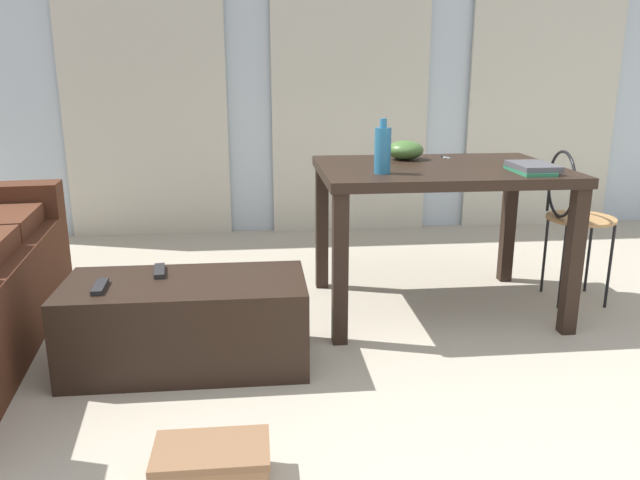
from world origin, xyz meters
name	(u,v)px	position (x,y,z in m)	size (l,w,h in m)	color
ground_plane	(413,337)	(0.00, 1.40, 0.00)	(8.66, 8.66, 0.00)	#B2A893
wall_back	(349,60)	(0.00, 3.61, 1.32)	(6.07, 0.10, 2.63)	silver
curtains	(351,82)	(0.00, 3.52, 1.16)	(4.31, 0.03, 2.32)	beige
coffee_table	(187,323)	(-1.06, 1.23, 0.19)	(1.03, 0.49, 0.39)	black
craft_table	(438,186)	(0.20, 1.78, 0.67)	(1.23, 0.89, 0.78)	black
wire_chair	(571,207)	(0.96, 1.82, 0.53)	(0.37, 0.38, 0.84)	#B7844C
bottle_near	(383,150)	(-0.14, 1.57, 0.89)	(0.08, 0.08, 0.26)	teal
bowl	(405,150)	(0.08, 2.02, 0.83)	(0.20, 0.20, 0.10)	#477033
book_stack	(532,168)	(0.58, 1.53, 0.80)	(0.18, 0.29, 0.04)	#2D7F56
scissors	(444,157)	(0.32, 2.08, 0.78)	(0.05, 0.10, 0.00)	#9EA0A5
tv_remote_primary	(100,287)	(-1.39, 1.16, 0.40)	(0.04, 0.17, 0.02)	#232326
tv_remote_secondary	(159,271)	(-1.18, 1.35, 0.40)	(0.04, 0.17, 0.02)	#232326
shoebox	(212,466)	(-0.90, 0.37, 0.07)	(0.36, 0.22, 0.14)	#996B47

